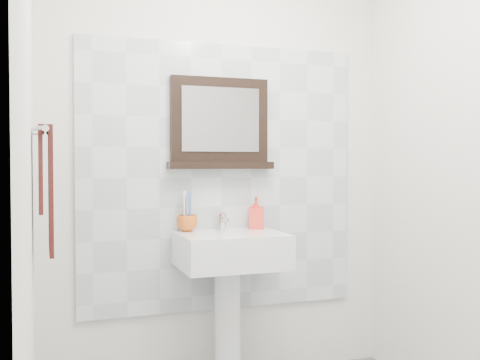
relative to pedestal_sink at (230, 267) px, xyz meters
name	(u,v)px	position (x,y,z in m)	size (l,w,h in m)	color
back_wall	(221,160)	(0.02, 0.23, 0.57)	(2.00, 0.01, 2.50)	silver
left_wall	(29,157)	(-0.98, -0.87, 0.57)	(0.01, 2.20, 2.50)	silver
splashback	(221,177)	(0.02, 0.21, 0.47)	(1.60, 0.02, 1.50)	silver
pedestal_sink	(230,267)	(0.00, 0.00, 0.00)	(0.55, 0.44, 0.96)	white
toothbrush_cup	(187,223)	(-0.20, 0.14, 0.23)	(0.11, 0.11, 0.09)	#D45918
toothbrushes	(188,209)	(-0.20, 0.14, 0.31)	(0.05, 0.04, 0.21)	white
soap_dispenser	(256,213)	(0.20, 0.13, 0.27)	(0.08, 0.08, 0.18)	#FE1D31
framed_mirror	(220,126)	(0.00, 0.19, 0.76)	(0.60, 0.11, 0.51)	black
towel_bar	(44,131)	(-0.93, -0.26, 0.69)	(0.07, 0.40, 0.03)	silver
hand_towel	(47,180)	(-0.92, -0.26, 0.48)	(0.06, 0.30, 0.55)	black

